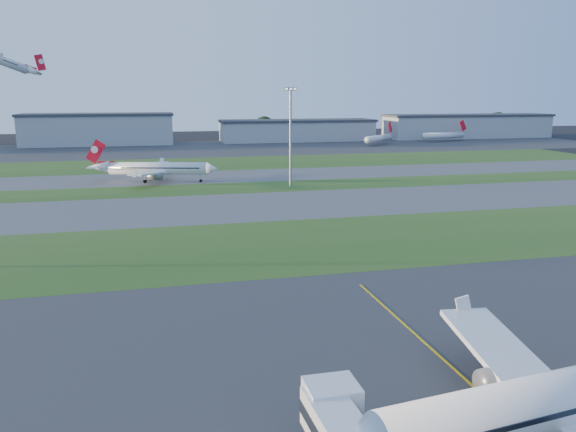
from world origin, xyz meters
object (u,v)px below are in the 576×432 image
object	(u,v)px
mini_jet_far	(444,135)
light_mast_centre	(290,131)
mini_jet_near	(379,138)
airliner_parked	(576,397)
airliner_taxiing	(157,169)

from	to	relation	value
mini_jet_far	light_mast_centre	world-z (taller)	light_mast_centre
mini_jet_near	mini_jet_far	xyz separation A→B (m)	(40.28, 10.17, 0.00)
airliner_parked	mini_jet_near	xyz separation A→B (m)	(81.13, 228.37, -0.76)
mini_jet_near	mini_jet_far	distance (m)	41.54
airliner_taxiing	mini_jet_far	bearing A→B (deg)	-128.39
mini_jet_far	airliner_taxiing	bearing A→B (deg)	-156.32
mini_jet_far	light_mast_centre	distance (m)	168.92
light_mast_centre	mini_jet_near	bearing A→B (deg)	57.57
mini_jet_far	light_mast_centre	bearing A→B (deg)	-144.55
mini_jet_near	light_mast_centre	size ratio (longest dim) A/B	0.86
airliner_taxiing	light_mast_centre	world-z (taller)	light_mast_centre
mini_jet_near	mini_jet_far	world-z (taller)	same
mini_jet_far	airliner_parked	bearing A→B (deg)	-129.35
mini_jet_near	light_mast_centre	bearing A→B (deg)	-165.18
airliner_parked	airliner_taxiing	xyz separation A→B (m)	(-25.79, 131.36, -0.32)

